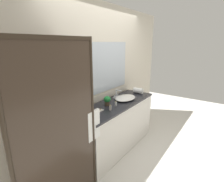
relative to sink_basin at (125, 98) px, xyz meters
name	(u,v)px	position (x,y,z in m)	size (l,w,h in m)	color
ground_plane	(117,147)	(-0.25, 0.02, -0.93)	(8.00, 8.00, 0.00)	silver
wall_back_with_mirror	(101,78)	(-0.25, 0.37, 0.37)	(4.40, 0.06, 2.60)	beige
vanity_cabinet	(116,125)	(-0.25, 0.03, -0.48)	(1.80, 0.58, 0.90)	silver
shower_enclosure	(68,126)	(-1.52, -0.16, 0.09)	(1.20, 0.59, 2.00)	#2D2319
sink_basin	(125,98)	(0.00, 0.00, 0.00)	(0.47, 0.34, 0.06)	white
faucet	(117,95)	(0.00, 0.20, 0.02)	(0.17, 0.15, 0.16)	silver
potted_plant	(107,100)	(-0.46, 0.08, 0.06)	(0.12, 0.12, 0.16)	#473828
soap_dish	(100,110)	(-0.72, 0.03, -0.02)	(0.10, 0.07, 0.04)	silver
amenity_bottle_lotion	(82,113)	(-1.02, 0.11, 0.01)	(0.03, 0.03, 0.09)	silver
amenity_bottle_conditioner	(110,108)	(-0.60, -0.09, 0.01)	(0.03, 0.03, 0.09)	silver
amenity_bottle_body_wash	(116,104)	(-0.39, -0.05, 0.01)	(0.03, 0.03, 0.08)	white
rolled_towel_near_edge	(138,91)	(0.51, -0.01, 0.03)	(0.11, 0.11, 0.20)	white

